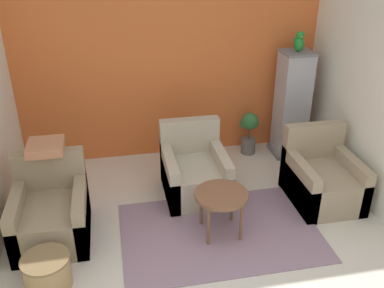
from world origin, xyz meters
The scene contains 12 objects.
wall_back_accent centered at (0.00, 3.05, 1.25)m, with size 4.20×0.06×2.49m.
wall_right centered at (2.07, 1.51, 1.25)m, with size 0.06×3.02×2.49m.
area_rug centered at (0.22, 1.06, 0.01)m, with size 2.12×1.41×0.01m.
coffee_table centered at (0.22, 1.06, 0.44)m, with size 0.56×0.56×0.50m.
armchair_left centered at (-1.53, 1.35, 0.27)m, with size 0.74×0.87×0.85m.
armchair_right centered at (1.57, 1.45, 0.27)m, with size 0.74×0.87×0.85m.
armchair_middle centered at (0.11, 1.89, 0.27)m, with size 0.74×0.87×0.85m.
birdcage centered at (1.64, 2.66, 0.74)m, with size 0.45×0.45×1.50m.
parrot centered at (1.64, 2.66, 1.62)m, with size 0.13×0.23×0.27m.
potted_plant centered at (1.08, 2.76, 0.37)m, with size 0.27×0.24×0.62m.
wicker_basket centered at (-1.52, 0.61, 0.18)m, with size 0.44×0.44×0.33m.
throw_pillow centered at (-1.53, 1.68, 0.90)m, with size 0.37×0.37×0.10m.
Camera 1 is at (-0.79, -2.51, 2.96)m, focal length 40.00 mm.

